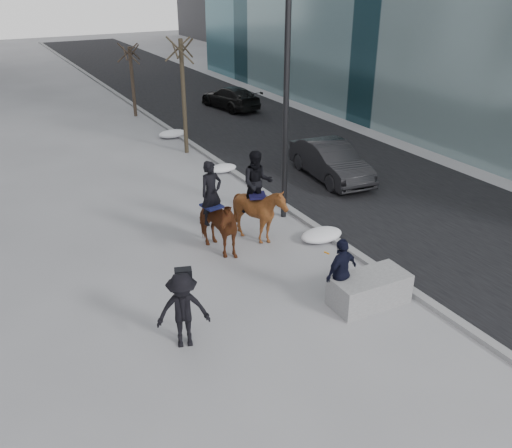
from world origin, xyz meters
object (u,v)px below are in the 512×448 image
mounted_left (214,220)px  planter (369,290)px  car_near (331,161)px  mounted_right (259,207)px

mounted_left → planter: bearing=-63.0°
planter → mounted_left: (-2.15, 4.21, 0.62)m
car_near → planter: bearing=-113.9°
mounted_right → planter: bearing=-80.6°
planter → mounted_right: mounted_right is taller
planter → car_near: size_ratio=0.44×
mounted_left → mounted_right: 1.45m
planter → mounted_right: bearing=99.4°
car_near → mounted_left: (-6.42, -3.28, 0.29)m
planter → mounted_left: mounted_left is taller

